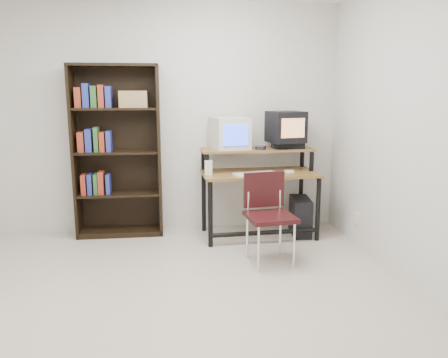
{
  "coord_description": "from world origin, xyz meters",
  "views": [
    {
      "loc": [
        0.08,
        -3.09,
        1.61
      ],
      "look_at": [
        0.57,
        1.1,
        0.77
      ],
      "focal_mm": 35.0,
      "sensor_mm": 36.0,
      "label": 1
    }
  ],
  "objects": [
    {
      "name": "mouse",
      "position": [
        1.35,
        1.55,
        0.74
      ],
      "size": [
        0.1,
        0.06,
        0.03
      ],
      "primitive_type": "cube",
      "rotation": [
        0.0,
        0.0,
        0.0
      ],
      "color": "white",
      "rests_on": "mousepad"
    },
    {
      "name": "floor",
      "position": [
        0.0,
        0.0,
        -0.01
      ],
      "size": [
        4.0,
        4.0,
        0.01
      ],
      "primitive_type": "cube",
      "color": "beige",
      "rests_on": "ground"
    },
    {
      "name": "bookshelf",
      "position": [
        -0.54,
        1.86,
        0.97
      ],
      "size": [
        0.95,
        0.32,
        1.91
      ],
      "rotation": [
        0.0,
        0.0,
        0.0
      ],
      "color": "black",
      "rests_on": "floor"
    },
    {
      "name": "crt_tv",
      "position": [
        1.34,
        1.72,
        1.22
      ],
      "size": [
        0.43,
        0.42,
        0.35
      ],
      "rotation": [
        0.0,
        0.0,
        0.2
      ],
      "color": "black",
      "rests_on": "vcr"
    },
    {
      "name": "computer_desk",
      "position": [
        1.02,
        1.62,
        0.69
      ],
      "size": [
        1.3,
        0.7,
        0.98
      ],
      "rotation": [
        0.0,
        0.0,
        0.05
      ],
      "color": "brown",
      "rests_on": "floor"
    },
    {
      "name": "pc_tower",
      "position": [
        1.51,
        1.6,
        0.21
      ],
      "size": [
        0.25,
        0.47,
        0.42
      ],
      "primitive_type": "cube",
      "rotation": [
        0.0,
        0.0,
        -0.11
      ],
      "color": "black",
      "rests_on": "floor"
    },
    {
      "name": "back_wall",
      "position": [
        0.0,
        2.0,
        1.3
      ],
      "size": [
        4.0,
        0.01,
        2.6
      ],
      "primitive_type": "cube",
      "color": "beige",
      "rests_on": "floor"
    },
    {
      "name": "wall_outlet",
      "position": [
        1.99,
        1.15,
        0.3
      ],
      "size": [
        0.02,
        0.08,
        0.12
      ],
      "primitive_type": "cube",
      "color": "beige",
      "rests_on": "right_wall"
    },
    {
      "name": "vcr",
      "position": [
        1.38,
        1.77,
        1.01
      ],
      "size": [
        0.39,
        0.31,
        0.08
      ],
      "primitive_type": "cube",
      "rotation": [
        0.0,
        0.0,
        -0.14
      ],
      "color": "black",
      "rests_on": "computer_desk"
    },
    {
      "name": "crt_monitor",
      "position": [
        0.71,
        1.76,
        1.15
      ],
      "size": [
        0.46,
        0.46,
        0.36
      ],
      "rotation": [
        0.0,
        0.0,
        0.22
      ],
      "color": "beige",
      "rests_on": "computer_desk"
    },
    {
      "name": "front_wall",
      "position": [
        0.0,
        -2.0,
        1.3
      ],
      "size": [
        4.0,
        0.01,
        2.6
      ],
      "primitive_type": "cube",
      "color": "beige",
      "rests_on": "floor"
    },
    {
      "name": "keyboard",
      "position": [
        0.96,
        1.43,
        0.74
      ],
      "size": [
        0.51,
        0.31,
        0.03
      ],
      "primitive_type": "cube",
      "rotation": [
        0.0,
        0.0,
        0.24
      ],
      "color": "beige",
      "rests_on": "computer_desk"
    },
    {
      "name": "mousepad",
      "position": [
        1.35,
        1.53,
        0.72
      ],
      "size": [
        0.25,
        0.21,
        0.01
      ],
      "primitive_type": "cube",
      "rotation": [
        0.0,
        0.0,
        0.17
      ],
      "color": "black",
      "rests_on": "computer_desk"
    },
    {
      "name": "cd_spindle",
      "position": [
        1.04,
        1.65,
        0.99
      ],
      "size": [
        0.14,
        0.14,
        0.05
      ],
      "primitive_type": "cylinder",
      "rotation": [
        0.0,
        0.0,
        -0.2
      ],
      "color": "#26262B",
      "rests_on": "computer_desk"
    },
    {
      "name": "right_wall",
      "position": [
        2.0,
        0.0,
        1.3
      ],
      "size": [
        0.01,
        4.0,
        2.6
      ],
      "primitive_type": "cube",
      "color": "beige",
      "rests_on": "floor"
    },
    {
      "name": "school_chair",
      "position": [
        0.96,
        0.85,
        0.53
      ],
      "size": [
        0.48,
        0.48,
        0.85
      ],
      "rotation": [
        0.0,
        0.0,
        0.13
      ],
      "color": "black",
      "rests_on": "floor"
    },
    {
      "name": "desk_speaker",
      "position": [
        0.45,
        1.51,
        0.8
      ],
      "size": [
        0.09,
        0.08,
        0.17
      ],
      "primitive_type": "cube",
      "rotation": [
        0.0,
        0.0,
        -0.1
      ],
      "color": "beige",
      "rests_on": "computer_desk"
    }
  ]
}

